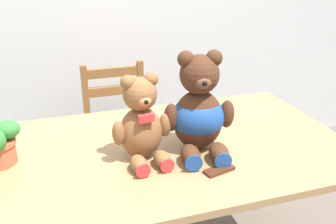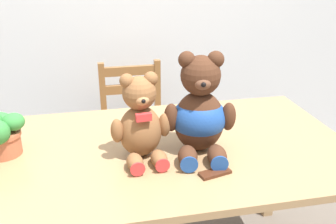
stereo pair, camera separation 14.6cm
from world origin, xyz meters
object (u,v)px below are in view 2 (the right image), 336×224
at_px(teddy_bear_left, 141,122).
at_px(chocolate_bar, 215,173).
at_px(wooden_chair_behind, 134,131).
at_px(teddy_bear_right, 200,113).

distance_m(teddy_bear_left, chocolate_bar, 0.34).
xyz_separation_m(wooden_chair_behind, teddy_bear_right, (0.17, -0.90, 0.49)).
distance_m(wooden_chair_behind, teddy_bear_left, 1.02).
bearing_deg(chocolate_bar, teddy_bear_left, 142.04).
bearing_deg(teddy_bear_right, chocolate_bar, 101.69).
height_order(teddy_bear_left, teddy_bear_right, teddy_bear_right).
height_order(wooden_chair_behind, teddy_bear_right, teddy_bear_right).
distance_m(wooden_chair_behind, chocolate_bar, 1.15).
xyz_separation_m(wooden_chair_behind, chocolate_bar, (0.18, -1.09, 0.33)).
height_order(wooden_chair_behind, chocolate_bar, wooden_chair_behind).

